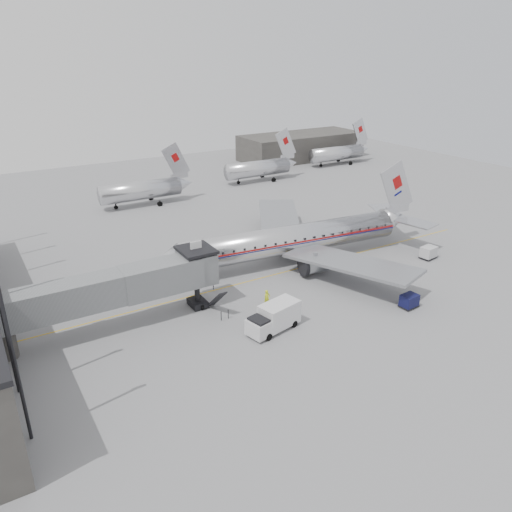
% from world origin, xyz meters
% --- Properties ---
extents(ground, '(160.00, 160.00, 0.00)m').
position_xyz_m(ground, '(0.00, 0.00, 0.00)').
color(ground, slate).
rests_on(ground, ground).
extents(hangar, '(30.00, 12.00, 6.00)m').
position_xyz_m(hangar, '(45.00, 60.00, 3.00)').
color(hangar, '#373432').
rests_on(hangar, ground).
extents(apron_line, '(60.00, 0.15, 0.01)m').
position_xyz_m(apron_line, '(3.00, 6.00, 0.01)').
color(apron_line, gold).
rests_on(apron_line, ground).
extents(jet_bridge, '(21.00, 6.20, 7.10)m').
position_xyz_m(jet_bridge, '(-16.66, 3.67, 4.18)').
color(jet_bridge, '#585A5D').
rests_on(jet_bridge, ground).
extents(distant_aircraft_near, '(16.39, 3.20, 10.26)m').
position_xyz_m(distant_aircraft_near, '(-1.79, 42.00, 2.73)').
color(distant_aircraft_near, silver).
rests_on(distant_aircraft_near, ground).
extents(distant_aircraft_mid, '(16.39, 3.20, 10.26)m').
position_xyz_m(distant_aircraft_mid, '(24.21, 46.00, 2.73)').
color(distant_aircraft_mid, silver).
rests_on(distant_aircraft_mid, ground).
extents(distant_aircraft_far, '(16.39, 3.20, 10.26)m').
position_xyz_m(distant_aircraft_far, '(48.21, 50.00, 2.73)').
color(distant_aircraft_far, silver).
rests_on(distant_aircraft_far, ground).
extents(airliner, '(36.62, 33.78, 11.59)m').
position_xyz_m(airliner, '(6.73, 8.35, 2.92)').
color(airliner, silver).
rests_on(airliner, ground).
extents(service_van, '(5.92, 3.28, 2.63)m').
position_xyz_m(service_van, '(-5.09, -4.62, 1.38)').
color(service_van, silver).
rests_on(service_van, ground).
extents(baggage_cart_navy, '(1.97, 1.57, 1.46)m').
position_xyz_m(baggage_cart_navy, '(9.49, -8.18, 0.78)').
color(baggage_cart_navy, '#0D0F37').
rests_on(baggage_cart_navy, ground).
extents(baggage_cart_white, '(2.24, 1.83, 1.61)m').
position_xyz_m(baggage_cart_white, '(21.68, -0.12, 0.86)').
color(baggage_cart_white, '#BABABC').
rests_on(baggage_cart_white, ground).
extents(ramp_worker, '(0.69, 0.45, 1.88)m').
position_xyz_m(ramp_worker, '(-3.12, -0.28, 0.94)').
color(ramp_worker, '#D2E31A').
rests_on(ramp_worker, ground).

